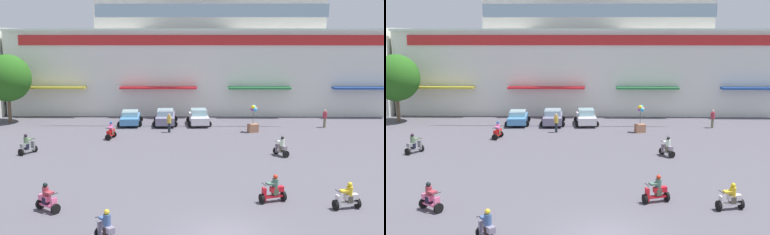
% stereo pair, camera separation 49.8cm
% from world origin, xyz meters
% --- Properties ---
extents(ground_plane, '(128.00, 128.00, 0.00)m').
position_xyz_m(ground_plane, '(0.00, 13.00, 0.00)').
color(ground_plane, '#514D57').
extents(colonial_building, '(43.92, 17.37, 17.94)m').
position_xyz_m(colonial_building, '(-0.00, 36.31, 7.56)').
color(colonial_building, silver).
rests_on(colonial_building, ground).
extents(plaza_tree_0, '(4.70, 4.36, 6.84)m').
position_xyz_m(plaza_tree_0, '(-20.18, 26.40, 4.49)').
color(plaza_tree_0, brown).
rests_on(plaza_tree_0, ground).
extents(parked_car_0, '(2.59, 4.21, 1.37)m').
position_xyz_m(parked_car_0, '(-7.89, 25.42, 0.70)').
color(parked_car_0, '#4784BC').
rests_on(parked_car_0, ground).
extents(parked_car_1, '(2.54, 4.46, 1.48)m').
position_xyz_m(parked_car_1, '(-4.44, 25.52, 0.75)').
color(parked_car_1, slate).
rests_on(parked_car_1, ground).
extents(parked_car_2, '(2.54, 4.10, 1.54)m').
position_xyz_m(parked_car_2, '(-1.17, 25.50, 0.77)').
color(parked_car_2, silver).
rests_on(parked_car_2, ground).
extents(scooter_rider_0, '(0.78, 1.45, 1.50)m').
position_xyz_m(scooter_rider_0, '(-8.65, 19.22, 0.61)').
color(scooter_rider_0, black).
rests_on(scooter_rider_0, ground).
extents(scooter_rider_1, '(1.15, 1.50, 1.54)m').
position_xyz_m(scooter_rider_1, '(-13.95, 14.15, 0.64)').
color(scooter_rider_1, black).
rests_on(scooter_rider_1, ground).
extents(scooter_rider_2, '(1.06, 1.44, 1.50)m').
position_xyz_m(scooter_rider_2, '(4.91, 13.86, 0.62)').
color(scooter_rider_2, black).
rests_on(scooter_rider_2, ground).
extents(scooter_rider_3, '(1.47, 0.82, 1.42)m').
position_xyz_m(scooter_rider_3, '(6.48, 3.45, 0.58)').
color(scooter_rider_3, black).
rests_on(scooter_rider_3, ground).
extents(scooter_rider_4, '(1.52, 0.95, 1.52)m').
position_xyz_m(scooter_rider_4, '(2.83, 4.37, 0.63)').
color(scooter_rider_4, black).
rests_on(scooter_rider_4, ground).
extents(scooter_rider_5, '(1.23, 1.37, 1.56)m').
position_xyz_m(scooter_rider_5, '(-5.12, -0.68, 0.64)').
color(scooter_rider_5, black).
rests_on(scooter_rider_5, ground).
extents(scooter_rider_6, '(1.41, 1.20, 1.49)m').
position_xyz_m(scooter_rider_6, '(-8.83, 2.89, 0.61)').
color(scooter_rider_6, black).
rests_on(scooter_rider_6, ground).
extents(pedestrian_0, '(0.43, 0.43, 1.73)m').
position_xyz_m(pedestrian_0, '(10.85, 24.34, 0.98)').
color(pedestrian_0, '#6E6751').
rests_on(pedestrian_0, ground).
extents(pedestrian_1, '(0.42, 0.42, 1.74)m').
position_xyz_m(pedestrian_1, '(-3.84, 21.88, 0.99)').
color(pedestrian_1, '#1F262C').
rests_on(pedestrian_1, ground).
extents(balloon_vendor_cart, '(1.05, 0.86, 2.52)m').
position_xyz_m(balloon_vendor_cart, '(3.79, 22.11, 1.15)').
color(balloon_vendor_cart, '#9B684E').
rests_on(balloon_vendor_cart, ground).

